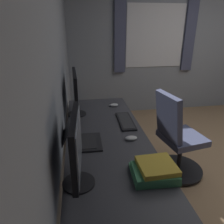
{
  "coord_description": "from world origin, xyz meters",
  "views": [
    {
      "loc": [
        -1.8,
        2.09,
        1.64
      ],
      "look_at": [
        -0.14,
        1.82,
        0.95
      ],
      "focal_mm": 34.4,
      "sensor_mm": 36.0,
      "label": 1
    }
  ],
  "objects_px": {
    "monitor_secondary": "(77,147)",
    "mouse_main": "(114,105)",
    "keyboard_main": "(126,121)",
    "office_chair": "(177,139)",
    "mouse_spare": "(131,138)",
    "book_stack_near": "(155,171)",
    "monitor_primary": "(76,91)",
    "drawer_pedestal": "(101,154)",
    "laptop_leftmost": "(79,138)"
  },
  "relations": [
    {
      "from": "laptop_leftmost",
      "to": "office_chair",
      "type": "relative_size",
      "value": 0.35
    },
    {
      "from": "monitor_primary",
      "to": "monitor_secondary",
      "type": "bearing_deg",
      "value": -179.99
    },
    {
      "from": "monitor_secondary",
      "to": "monitor_primary",
      "type": "bearing_deg",
      "value": 0.01
    },
    {
      "from": "drawer_pedestal",
      "to": "keyboard_main",
      "type": "relative_size",
      "value": 1.64
    },
    {
      "from": "laptop_leftmost",
      "to": "drawer_pedestal",
      "type": "bearing_deg",
      "value": -28.79
    },
    {
      "from": "laptop_leftmost",
      "to": "office_chair",
      "type": "xyz_separation_m",
      "value": [
        0.39,
        -1.06,
        -0.32
      ]
    },
    {
      "from": "monitor_secondary",
      "to": "mouse_spare",
      "type": "relative_size",
      "value": 4.52
    },
    {
      "from": "monitor_primary",
      "to": "monitor_secondary",
      "type": "height_order",
      "value": "monitor_primary"
    },
    {
      "from": "keyboard_main",
      "to": "office_chair",
      "type": "bearing_deg",
      "value": -86.27
    },
    {
      "from": "monitor_primary",
      "to": "keyboard_main",
      "type": "distance_m",
      "value": 0.61
    },
    {
      "from": "monitor_primary",
      "to": "drawer_pedestal",
      "type": "bearing_deg",
      "value": -136.68
    },
    {
      "from": "office_chair",
      "to": "keyboard_main",
      "type": "bearing_deg",
      "value": 93.73
    },
    {
      "from": "laptop_leftmost",
      "to": "monitor_secondary",
      "type": "bearing_deg",
      "value": 178.96
    },
    {
      "from": "monitor_secondary",
      "to": "drawer_pedestal",
      "type": "bearing_deg",
      "value": -14.37
    },
    {
      "from": "monitor_secondary",
      "to": "laptop_leftmost",
      "type": "bearing_deg",
      "value": -1.04
    },
    {
      "from": "keyboard_main",
      "to": "mouse_spare",
      "type": "relative_size",
      "value": 4.07
    },
    {
      "from": "laptop_leftmost",
      "to": "keyboard_main",
      "type": "xyz_separation_m",
      "value": [
        0.35,
        -0.47,
        -0.04
      ]
    },
    {
      "from": "mouse_main",
      "to": "book_stack_near",
      "type": "xyz_separation_m",
      "value": [
        -1.3,
        -0.05,
        0.03
      ]
    },
    {
      "from": "monitor_primary",
      "to": "laptop_leftmost",
      "type": "distance_m",
      "value": 0.66
    },
    {
      "from": "drawer_pedestal",
      "to": "office_chair",
      "type": "relative_size",
      "value": 0.72
    },
    {
      "from": "monitor_secondary",
      "to": "mouse_spare",
      "type": "height_order",
      "value": "monitor_secondary"
    },
    {
      "from": "monitor_secondary",
      "to": "laptop_leftmost",
      "type": "relative_size",
      "value": 1.38
    },
    {
      "from": "mouse_spare",
      "to": "office_chair",
      "type": "bearing_deg",
      "value": -57.57
    },
    {
      "from": "monitor_primary",
      "to": "book_stack_near",
      "type": "distance_m",
      "value": 1.23
    },
    {
      "from": "drawer_pedestal",
      "to": "book_stack_near",
      "type": "bearing_deg",
      "value": -163.69
    },
    {
      "from": "monitor_secondary",
      "to": "book_stack_near",
      "type": "relative_size",
      "value": 1.62
    },
    {
      "from": "drawer_pedestal",
      "to": "office_chair",
      "type": "distance_m",
      "value": 0.86
    },
    {
      "from": "keyboard_main",
      "to": "book_stack_near",
      "type": "distance_m",
      "value": 0.84
    },
    {
      "from": "monitor_primary",
      "to": "monitor_secondary",
      "type": "distance_m",
      "value": 1.1
    },
    {
      "from": "book_stack_near",
      "to": "office_chair",
      "type": "xyz_separation_m",
      "value": [
        0.88,
        -0.59,
        -0.32
      ]
    },
    {
      "from": "drawer_pedestal",
      "to": "laptop_leftmost",
      "type": "distance_m",
      "value": 0.62
    },
    {
      "from": "mouse_spare",
      "to": "book_stack_near",
      "type": "relative_size",
      "value": 0.36
    },
    {
      "from": "mouse_spare",
      "to": "mouse_main",
      "type": "bearing_deg",
      "value": 0.81
    },
    {
      "from": "laptop_leftmost",
      "to": "office_chair",
      "type": "height_order",
      "value": "office_chair"
    },
    {
      "from": "mouse_spare",
      "to": "book_stack_near",
      "type": "height_order",
      "value": "book_stack_near"
    },
    {
      "from": "drawer_pedestal",
      "to": "book_stack_near",
      "type": "height_order",
      "value": "book_stack_near"
    },
    {
      "from": "monitor_secondary",
      "to": "book_stack_near",
      "type": "xyz_separation_m",
      "value": [
        -0.01,
        -0.48,
        -0.21
      ]
    },
    {
      "from": "drawer_pedestal",
      "to": "book_stack_near",
      "type": "xyz_separation_m",
      "value": [
        -0.88,
        -0.26,
        0.43
      ]
    },
    {
      "from": "keyboard_main",
      "to": "book_stack_near",
      "type": "xyz_separation_m",
      "value": [
        -0.84,
        -0.0,
        0.04
      ]
    },
    {
      "from": "monitor_secondary",
      "to": "mouse_main",
      "type": "bearing_deg",
      "value": -18.66
    },
    {
      "from": "drawer_pedestal",
      "to": "mouse_spare",
      "type": "bearing_deg",
      "value": -150.59
    },
    {
      "from": "monitor_primary",
      "to": "office_chair",
      "type": "xyz_separation_m",
      "value": [
        -0.23,
        -1.07,
        -0.54
      ]
    },
    {
      "from": "laptop_leftmost",
      "to": "mouse_main",
      "type": "height_order",
      "value": "laptop_leftmost"
    },
    {
      "from": "keyboard_main",
      "to": "mouse_main",
      "type": "bearing_deg",
      "value": 5.42
    },
    {
      "from": "drawer_pedestal",
      "to": "monitor_primary",
      "type": "height_order",
      "value": "monitor_primary"
    },
    {
      "from": "drawer_pedestal",
      "to": "monitor_secondary",
      "type": "bearing_deg",
      "value": 165.63
    },
    {
      "from": "drawer_pedestal",
      "to": "monitor_secondary",
      "type": "distance_m",
      "value": 1.1
    },
    {
      "from": "keyboard_main",
      "to": "mouse_main",
      "type": "height_order",
      "value": "mouse_main"
    },
    {
      "from": "keyboard_main",
      "to": "office_chair",
      "type": "xyz_separation_m",
      "value": [
        0.04,
        -0.6,
        -0.28
      ]
    },
    {
      "from": "mouse_main",
      "to": "drawer_pedestal",
      "type": "bearing_deg",
      "value": 153.09
    }
  ]
}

